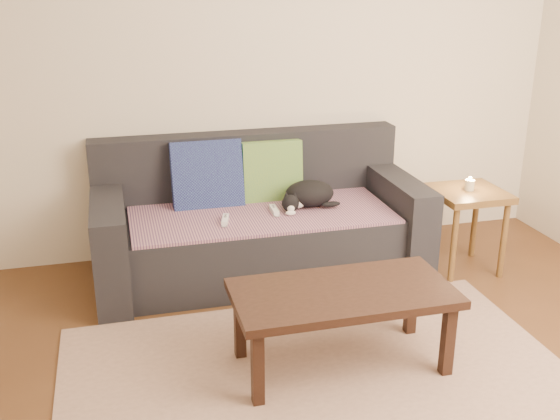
{
  "coord_description": "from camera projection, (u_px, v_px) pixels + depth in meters",
  "views": [
    {
      "loc": [
        -0.88,
        -2.35,
        1.88
      ],
      "look_at": [
        0.05,
        1.2,
        0.55
      ],
      "focal_mm": 42.0,
      "sensor_mm": 36.0,
      "label": 1
    }
  ],
  "objects": [
    {
      "name": "sofa",
      "position": [
        258.0,
        226.0,
        4.32
      ],
      "size": [
        2.1,
        0.94,
        0.87
      ],
      "color": "#232328",
      "rests_on": "ground"
    },
    {
      "name": "throw_blanket",
      "position": [
        261.0,
        214.0,
        4.19
      ],
      "size": [
        1.66,
        0.74,
        0.02
      ],
      "primitive_type": "cube",
      "color": "#492C54",
      "rests_on": "sofa"
    },
    {
      "name": "coffee_table",
      "position": [
        343.0,
        299.0,
        3.2
      ],
      "size": [
        1.08,
        0.54,
        0.43
      ],
      "color": "black",
      "rests_on": "rug"
    },
    {
      "name": "wii_remote_a",
      "position": [
        225.0,
        220.0,
        4.02
      ],
      "size": [
        0.07,
        0.15,
        0.03
      ],
      "primitive_type": "cube",
      "rotation": [
        0.0,
        0.0,
        1.32
      ],
      "color": "white",
      "rests_on": "throw_blanket"
    },
    {
      "name": "candle",
      "position": [
        470.0,
        185.0,
        4.23
      ],
      "size": [
        0.06,
        0.06,
        0.09
      ],
      "color": "beige",
      "rests_on": "side_table"
    },
    {
      "name": "ground",
      "position": [
        336.0,
        410.0,
        2.99
      ],
      "size": [
        4.5,
        4.5,
        0.0
      ],
      "primitive_type": "plane",
      "color": "brown",
      "rests_on": "ground"
    },
    {
      "name": "wii_remote_b",
      "position": [
        274.0,
        210.0,
        4.18
      ],
      "size": [
        0.04,
        0.15,
        0.03
      ],
      "primitive_type": "cube",
      "rotation": [
        0.0,
        0.0,
        1.53
      ],
      "color": "white",
      "rests_on": "throw_blanket"
    },
    {
      "name": "cushion_green",
      "position": [
        272.0,
        171.0,
        4.39
      ],
      "size": [
        0.4,
        0.14,
        0.41
      ],
      "primitive_type": "cube",
      "rotation": [
        -0.11,
        0.0,
        0.0
      ],
      "color": "#0D5553",
      "rests_on": "throw_blanket"
    },
    {
      "name": "cushion_navy",
      "position": [
        207.0,
        176.0,
        4.29
      ],
      "size": [
        0.46,
        0.22,
        0.48
      ],
      "primitive_type": "cube",
      "rotation": [
        -0.24,
        0.0,
        0.0
      ],
      "color": "#14114B",
      "rests_on": "throw_blanket"
    },
    {
      "name": "rug",
      "position": [
        325.0,
        390.0,
        3.13
      ],
      "size": [
        2.5,
        1.8,
        0.01
      ],
      "primitive_type": "cube",
      "color": "tan",
      "rests_on": "ground"
    },
    {
      "name": "cat",
      "position": [
        308.0,
        195.0,
        4.27
      ],
      "size": [
        0.4,
        0.29,
        0.17
      ],
      "rotation": [
        0.0,
        0.0,
        -0.1
      ],
      "color": "black",
      "rests_on": "throw_blanket"
    },
    {
      "name": "back_wall",
      "position": [
        243.0,
        66.0,
        4.37
      ],
      "size": [
        4.5,
        0.04,
        2.6
      ],
      "primitive_type": "cube",
      "color": "beige",
      "rests_on": "ground"
    },
    {
      "name": "side_table",
      "position": [
        468.0,
        204.0,
        4.27
      ],
      "size": [
        0.45,
        0.45,
        0.56
      ],
      "color": "brown",
      "rests_on": "ground"
    }
  ]
}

